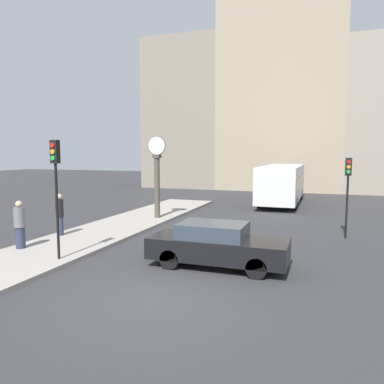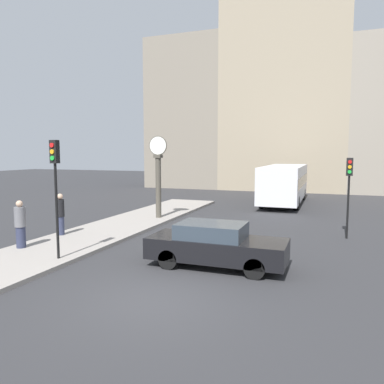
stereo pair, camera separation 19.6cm
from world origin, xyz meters
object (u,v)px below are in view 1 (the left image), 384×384
at_px(sedan_car, 217,245).
at_px(traffic_light_far, 348,181).
at_px(pedestrian_grey_jacket, 20,225).
at_px(pedestrian_black_jacket, 60,214).
at_px(bus_distant, 282,182).
at_px(street_clock, 157,176).
at_px(traffic_light_near, 56,175).

bearing_deg(sedan_car, traffic_light_far, 54.57).
distance_m(pedestrian_grey_jacket, pedestrian_black_jacket, 2.32).
height_order(traffic_light_far, pedestrian_grey_jacket, traffic_light_far).
distance_m(sedan_car, bus_distant, 16.33).
xyz_separation_m(traffic_light_far, street_clock, (-9.57, 1.27, -0.09)).
distance_m(traffic_light_far, pedestrian_black_jacket, 12.45).
distance_m(bus_distant, pedestrian_grey_jacket, 18.67).
xyz_separation_m(street_clock, pedestrian_black_jacket, (-2.06, -5.48, -1.35)).
distance_m(sedan_car, traffic_light_near, 5.75).
bearing_deg(pedestrian_grey_jacket, traffic_light_far, 29.51).
distance_m(sedan_car, traffic_light_far, 7.38).
relative_size(street_clock, pedestrian_grey_jacket, 2.50).
bearing_deg(pedestrian_grey_jacket, pedestrian_black_jacket, 91.97).
distance_m(traffic_light_near, pedestrian_black_jacket, 4.27).
bearing_deg(sedan_car, traffic_light_near, -164.85).
distance_m(street_clock, pedestrian_grey_jacket, 8.17).
height_order(sedan_car, pedestrian_grey_jacket, pedestrian_grey_jacket).
xyz_separation_m(sedan_car, bus_distant, (0.30, 16.30, 0.86)).
xyz_separation_m(sedan_car, traffic_light_far, (4.15, 5.84, 1.78)).
bearing_deg(traffic_light_near, pedestrian_grey_jacket, 163.36).
xyz_separation_m(pedestrian_grey_jacket, pedestrian_black_jacket, (-0.08, 2.32, 0.04)).
bearing_deg(sedan_car, bus_distant, 88.96).
relative_size(sedan_car, traffic_light_near, 1.12).
xyz_separation_m(sedan_car, pedestrian_black_jacket, (-7.48, 1.62, 0.34)).
relative_size(bus_distant, pedestrian_grey_jacket, 5.18).
bearing_deg(traffic_light_near, street_clock, 92.04).
height_order(traffic_light_near, pedestrian_black_jacket, traffic_light_near).
bearing_deg(bus_distant, traffic_light_near, -107.01).
distance_m(bus_distant, pedestrian_black_jacket, 16.62).
relative_size(bus_distant, traffic_light_near, 2.33).
relative_size(pedestrian_grey_jacket, pedestrian_black_jacket, 0.99).
xyz_separation_m(bus_distant, street_clock, (-5.71, -9.20, 0.83)).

